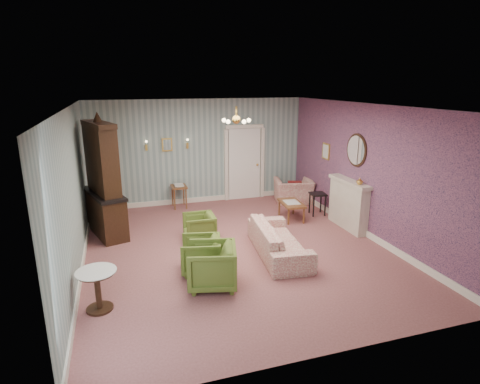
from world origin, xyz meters
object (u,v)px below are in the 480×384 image
object	(u,v)px
dresser	(102,176)
fireplace	(348,204)
sofa_chintz	(279,235)
wingback_chair	(294,187)
olive_chair_b	(201,253)
olive_chair_c	(199,226)
coffee_table	(291,211)
pedestal_table	(98,290)
side_table_black	(317,204)
olive_chair_a	(212,264)

from	to	relation	value
dresser	fireplace	distance (m)	5.63
sofa_chintz	wingback_chair	xyz separation A→B (m)	(1.78, 3.13, 0.04)
olive_chair_b	olive_chair_c	size ratio (longest dim) A/B	1.09
coffee_table	pedestal_table	bearing A→B (deg)	-147.41
dresser	olive_chair_c	bearing A→B (deg)	-45.40
side_table_black	pedestal_table	size ratio (longest dim) A/B	0.89
olive_chair_c	side_table_black	world-z (taller)	olive_chair_c
dresser	pedestal_table	distance (m)	3.40
fireplace	olive_chair_b	bearing A→B (deg)	-162.86
fireplace	coffee_table	world-z (taller)	fireplace
sofa_chintz	pedestal_table	world-z (taller)	sofa_chintz
dresser	side_table_black	world-z (taller)	dresser
dresser	pedestal_table	bearing A→B (deg)	-108.72
wingback_chair	side_table_black	distance (m)	1.21
fireplace	side_table_black	bearing A→B (deg)	102.30
olive_chair_b	coffee_table	xyz separation A→B (m)	(2.76, 2.10, -0.14)
side_table_black	dresser	bearing A→B (deg)	177.17
olive_chair_b	side_table_black	size ratio (longest dim) A/B	1.24
olive_chair_a	fireplace	size ratio (longest dim) A/B	0.58
sofa_chintz	dresser	bearing A→B (deg)	62.85
side_table_black	pedestal_table	xyz separation A→B (m)	(-5.28, -2.98, 0.04)
wingback_chair	side_table_black	xyz separation A→B (m)	(0.12, -1.19, -0.16)
olive_chair_a	olive_chair_c	bearing A→B (deg)	-171.76
coffee_table	dresser	bearing A→B (deg)	175.26
sofa_chintz	side_table_black	distance (m)	2.72
olive_chair_a	side_table_black	size ratio (longest dim) A/B	1.40
dresser	sofa_chintz	bearing A→B (deg)	-50.90
sofa_chintz	fireplace	size ratio (longest dim) A/B	1.50
olive_chair_b	olive_chair_c	distance (m)	1.46
olive_chair_c	wingback_chair	world-z (taller)	wingback_chair
olive_chair_c	coffee_table	world-z (taller)	olive_chair_c
coffee_table	pedestal_table	distance (m)	5.34
olive_chair_a	side_table_black	distance (m)	4.47
coffee_table	pedestal_table	world-z (taller)	pedestal_table
sofa_chintz	side_table_black	size ratio (longest dim) A/B	3.61
side_table_black	pedestal_table	world-z (taller)	pedestal_table
pedestal_table	coffee_table	bearing A→B (deg)	32.59
olive_chair_b	sofa_chintz	size ratio (longest dim) A/B	0.34
pedestal_table	wingback_chair	bearing A→B (deg)	38.95
dresser	pedestal_table	size ratio (longest dim) A/B	4.10
olive_chair_c	dresser	size ratio (longest dim) A/B	0.25
pedestal_table	sofa_chintz	bearing A→B (deg)	17.15
olive_chair_a	olive_chair_b	bearing A→B (deg)	-159.80
olive_chair_a	wingback_chair	xyz separation A→B (m)	(3.36, 3.99, 0.04)
olive_chair_a	side_table_black	xyz separation A→B (m)	(3.48, 2.80, -0.12)
olive_chair_a	olive_chair_b	xyz separation A→B (m)	(-0.06, 0.59, -0.05)
fireplace	coffee_table	xyz separation A→B (m)	(-1.01, 0.94, -0.36)
wingback_chair	dresser	size ratio (longest dim) A/B	0.39
olive_chair_a	dresser	size ratio (longest dim) A/B	0.30
wingback_chair	olive_chair_a	bearing A→B (deg)	63.21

